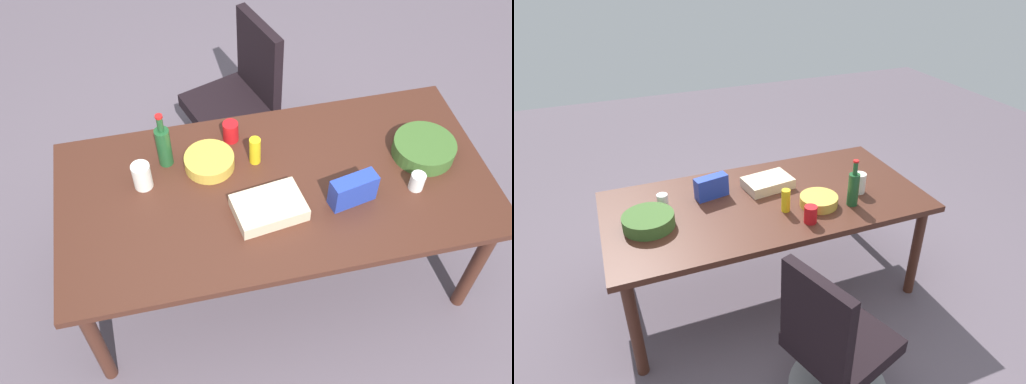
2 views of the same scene
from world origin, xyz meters
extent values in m
plane|color=#615560|center=(0.00, 0.00, 0.00)|extent=(10.00, 10.00, 0.00)
cube|color=#472419|center=(0.00, 0.00, 0.74)|extent=(2.10, 1.03, 0.04)
cylinder|color=#472419|center=(-0.96, -0.42, 0.36)|extent=(0.07, 0.07, 0.72)
cylinder|color=#472419|center=(0.96, -0.42, 0.36)|extent=(0.07, 0.07, 0.72)
cylinder|color=#472419|center=(-0.96, 0.42, 0.36)|extent=(0.07, 0.07, 0.72)
cylinder|color=#472419|center=(0.96, 0.42, 0.36)|extent=(0.07, 0.07, 0.72)
cylinder|color=gray|center=(-0.06, 0.97, 0.22)|extent=(0.06, 0.06, 0.35)
cube|color=black|center=(-0.06, 0.97, 0.40)|extent=(0.61, 0.61, 0.09)
cube|color=black|center=(0.15, 1.04, 0.70)|extent=(0.19, 0.43, 0.51)
cylinder|color=white|center=(0.65, -0.16, 0.80)|extent=(0.07, 0.07, 0.09)
cylinder|color=white|center=(-0.62, 0.14, 0.83)|extent=(0.09, 0.09, 0.14)
cylinder|color=#3D6229|center=(0.77, 0.04, 0.80)|extent=(0.32, 0.32, 0.08)
cylinder|color=gold|center=(-0.29, 0.19, 0.79)|extent=(0.29, 0.29, 0.07)
cube|color=beige|center=(-0.07, -0.15, 0.79)|extent=(0.35, 0.26, 0.07)
cylinder|color=#1F5229|center=(-0.50, 0.27, 0.87)|extent=(0.08, 0.08, 0.22)
cylinder|color=#1F5229|center=(-0.50, 0.27, 1.02)|extent=(0.03, 0.03, 0.09)
cylinder|color=red|center=(-0.50, 0.27, 1.07)|extent=(0.04, 0.04, 0.01)
cylinder|color=red|center=(-0.15, 0.35, 0.81)|extent=(0.10, 0.10, 0.11)
cylinder|color=yellow|center=(-0.07, 0.18, 0.83)|extent=(0.06, 0.06, 0.15)
cube|color=#243EAE|center=(0.32, -0.16, 0.83)|extent=(0.23, 0.12, 0.15)
camera|label=1|loc=(-0.48, -1.72, 2.89)|focal=40.57mm
camera|label=2|loc=(0.92, 2.38, 2.27)|focal=31.36mm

